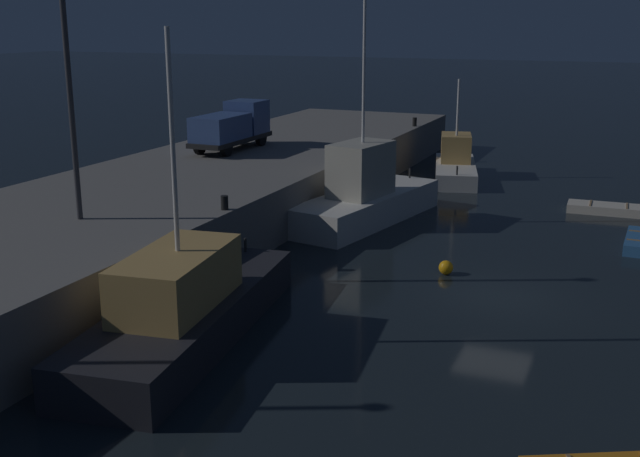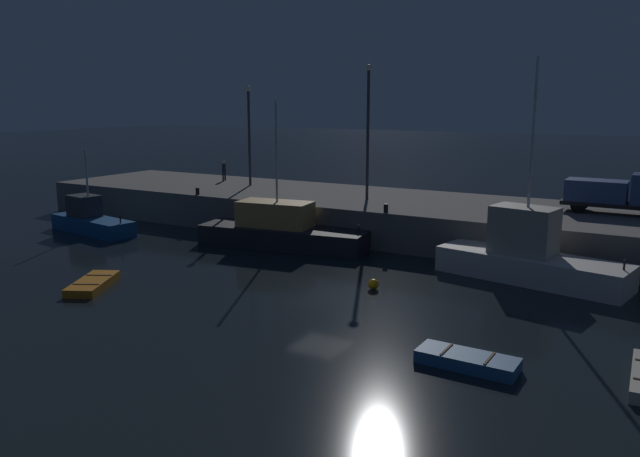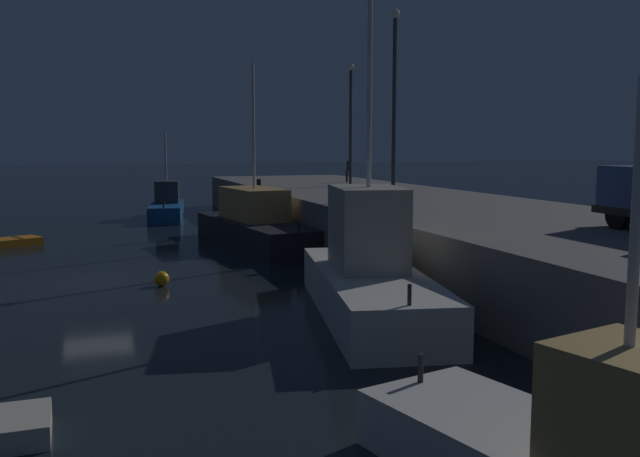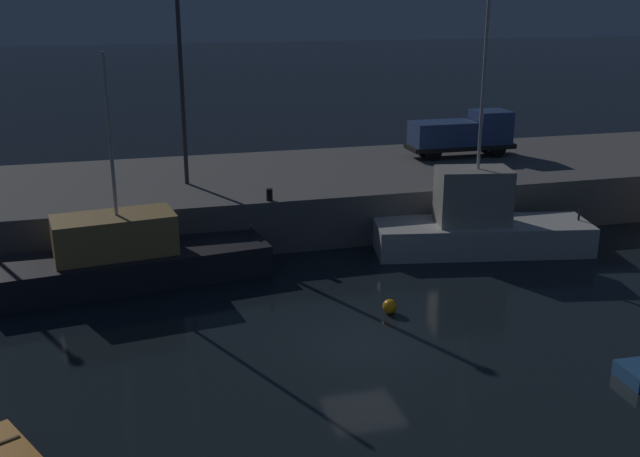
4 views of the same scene
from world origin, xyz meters
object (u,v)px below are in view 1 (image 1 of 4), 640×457
fishing_trawler_red (185,307)px  mooring_buoy_near (446,268)px  utility_truck (232,126)px  dinghy_red_small (608,209)px  bollard_central (225,203)px  bollard_west (415,122)px  fishing_boat_white (455,164)px  lamp_post_east (68,69)px  fishing_boat_blue (365,196)px

fishing_trawler_red → mooring_buoy_near: (9.09, -5.65, -0.77)m
utility_truck → dinghy_red_small: bearing=-81.1°
bollard_central → utility_truck: bearing=27.7°
mooring_buoy_near → bollard_west: size_ratio=0.95×
bollard_west → dinghy_red_small: bearing=-127.8°
fishing_trawler_red → bollard_west: (31.56, 2.15, 1.65)m
dinghy_red_small → utility_truck: size_ratio=0.65×
bollard_central → bollard_west: bearing=0.0°
fishing_boat_white → bollard_west: 6.10m
fishing_trawler_red → lamp_post_east: bearing=63.9°
fishing_boat_white → lamp_post_east: lamp_post_east is taller
fishing_trawler_red → fishing_boat_white: 27.25m
fishing_trawler_red → mooring_buoy_near: bearing=-31.9°
fishing_boat_blue → bollard_west: size_ratio=19.69×
fishing_boat_blue → utility_truck: size_ratio=1.87×
bollard_central → fishing_trawler_red: bearing=-161.1°
bollard_central → fishing_boat_white: bearing=-10.4°
fishing_trawler_red → bollard_west: 31.67m
fishing_trawler_red → mooring_buoy_near: size_ratio=20.65×
mooring_buoy_near → bollard_west: bearing=19.2°
fishing_boat_white → mooring_buoy_near: fishing_boat_white is taller
fishing_boat_blue → dinghy_red_small: (6.26, -10.53, -1.03)m
dinghy_red_small → utility_truck: 19.86m
dinghy_red_small → mooring_buoy_near: bearing=158.0°
fishing_boat_blue → mooring_buoy_near: 8.37m
dinghy_red_small → lamp_post_east: (-18.56, 16.89, 7.43)m
fishing_boat_blue → mooring_buoy_near: bearing=-138.7°
mooring_buoy_near → lamp_post_east: 15.21m
fishing_boat_white → dinghy_red_small: fishing_boat_white is taller
lamp_post_east → bollard_central: (3.22, -4.05, -4.97)m
fishing_trawler_red → fishing_boat_blue: size_ratio=1.00×
fishing_boat_white → utility_truck: size_ratio=1.30×
fishing_boat_white → mooring_buoy_near: bearing=-167.7°
fishing_trawler_red → fishing_boat_white: (27.20, -1.70, -0.16)m
lamp_post_east → dinghy_red_small: bearing=-42.3°
fishing_trawler_red → utility_truck: size_ratio=1.86×
dinghy_red_small → utility_truck: bearing=98.9°
bollard_west → bollard_central: size_ratio=1.08×
fishing_trawler_red → bollard_central: fishing_trawler_red is taller
lamp_post_east → utility_truck: size_ratio=1.51×
fishing_boat_blue → dinghy_red_small: fishing_boat_blue is taller
fishing_trawler_red → lamp_post_east: size_ratio=1.23×
mooring_buoy_near → utility_truck: size_ratio=0.09×
fishing_boat_blue → fishing_boat_white: (11.87, -1.53, -0.36)m
fishing_boat_blue → bollard_central: fishing_boat_blue is taller
lamp_post_east → bollard_west: size_ratio=15.93×
fishing_boat_blue → bollard_west: fishing_boat_blue is taller
mooring_buoy_near → lamp_post_east: bearing=117.1°
mooring_buoy_near → bollard_west: (22.47, 7.80, 2.42)m
dinghy_red_small → bollard_west: bearing=52.2°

